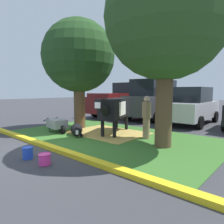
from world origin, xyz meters
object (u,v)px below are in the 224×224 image
(wheelbarrow, at_px, (57,124))
(pickup_truck_maroon, at_px, (122,100))
(person_handler, at_px, (146,116))
(bucket_blue, at_px, (28,153))
(shade_tree_left, at_px, (79,57))
(cow_holstein, at_px, (115,108))
(suv_dark_grey, at_px, (154,99))
(shade_tree_right, at_px, (166,19))
(calf_lying, at_px, (77,129))
(hatchback_white, at_px, (191,106))
(bucket_pink, at_px, (45,159))

(wheelbarrow, height_order, pickup_truck_maroon, pickup_truck_maroon)
(person_handler, distance_m, bucket_blue, 4.28)
(shade_tree_left, height_order, wheelbarrow, shade_tree_left)
(cow_holstein, xyz_separation_m, pickup_truck_maroon, (-3.79, 5.26, 0.03))
(suv_dark_grey, bearing_deg, cow_holstein, -77.37)
(shade_tree_right, height_order, pickup_truck_maroon, shade_tree_right)
(shade_tree_left, xyz_separation_m, cow_holstein, (2.12, 0.14, -2.33))
(shade_tree_right, relative_size, calf_lying, 4.86)
(wheelbarrow, distance_m, hatchback_white, 7.24)
(bucket_blue, bearing_deg, wheelbarrow, 133.69)
(cow_holstein, xyz_separation_m, suv_dark_grey, (-1.17, 5.24, 0.18))
(cow_holstein, distance_m, calf_lying, 1.80)
(wheelbarrow, distance_m, suv_dark_grey, 6.79)
(hatchback_white, bearing_deg, bucket_blue, -97.14)
(person_handler, height_order, wheelbarrow, person_handler)
(wheelbarrow, xyz_separation_m, bucket_pink, (3.12, -2.42, -0.24))
(shade_tree_left, xyz_separation_m, person_handler, (3.58, 0.28, -2.54))
(shade_tree_left, height_order, bucket_blue, shade_tree_left)
(person_handler, height_order, bucket_pink, person_handler)
(bucket_pink, bearing_deg, wheelbarrow, 142.22)
(cow_holstein, relative_size, bucket_blue, 9.33)
(shade_tree_right, xyz_separation_m, bucket_pink, (-1.43, -3.41, -3.88))
(person_handler, relative_size, pickup_truck_maroon, 0.30)
(shade_tree_left, distance_m, pickup_truck_maroon, 6.11)
(pickup_truck_maroon, bearing_deg, bucket_blue, -66.01)
(suv_dark_grey, bearing_deg, shade_tree_right, -57.37)
(shade_tree_left, bearing_deg, calf_lying, -44.27)
(cow_holstein, bearing_deg, hatchback_white, 74.07)
(person_handler, height_order, pickup_truck_maroon, pickup_truck_maroon)
(person_handler, bearing_deg, shade_tree_right, -30.24)
(bucket_pink, bearing_deg, pickup_truck_maroon, 117.93)
(shade_tree_left, height_order, cow_holstein, shade_tree_left)
(cow_holstein, xyz_separation_m, hatchback_white, (1.39, 4.88, -0.10))
(bucket_pink, bearing_deg, shade_tree_right, 67.28)
(person_handler, bearing_deg, bucket_blue, -106.15)
(bucket_pink, bearing_deg, bucket_blue, -174.95)
(shade_tree_left, relative_size, wheelbarrow, 3.18)
(hatchback_white, bearing_deg, person_handler, -89.13)
(person_handler, xyz_separation_m, bucket_pink, (-0.43, -3.99, -0.73))
(pickup_truck_maroon, bearing_deg, wheelbarrow, -75.65)
(shade_tree_left, bearing_deg, hatchback_white, 55.06)
(wheelbarrow, bearing_deg, person_handler, 23.93)
(pickup_truck_maroon, bearing_deg, person_handler, -44.24)
(hatchback_white, bearing_deg, wheelbarrow, -118.80)
(bucket_blue, bearing_deg, shade_tree_right, 57.97)
(calf_lying, bearing_deg, bucket_pink, -52.06)
(shade_tree_right, distance_m, wheelbarrow, 5.91)
(shade_tree_left, xyz_separation_m, bucket_pink, (3.15, -3.71, -3.27))
(bucket_blue, relative_size, bucket_pink, 1.04)
(person_handler, relative_size, bucket_blue, 5.07)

